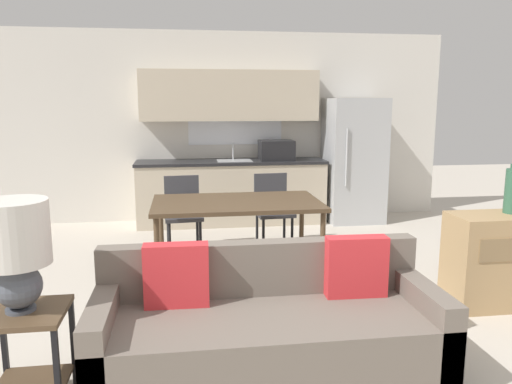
{
  "coord_description": "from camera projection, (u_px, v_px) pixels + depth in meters",
  "views": [
    {
      "loc": [
        -0.65,
        -2.67,
        1.71
      ],
      "look_at": [
        -0.05,
        1.5,
        0.95
      ],
      "focal_mm": 35.0,
      "sensor_mm": 36.0,
      "label": 1
    }
  ],
  "objects": [
    {
      "name": "kitchen_counter",
      "position": [
        232.0,
        164.0,
        7.07
      ],
      "size": [
        2.66,
        0.65,
        2.15
      ],
      "color": "beige",
      "rests_on": "ground_plane"
    },
    {
      "name": "refrigerator",
      "position": [
        354.0,
        160.0,
        7.2
      ],
      "size": [
        0.78,
        0.77,
        1.76
      ],
      "color": "#B7BABC",
      "rests_on": "ground_plane"
    },
    {
      "name": "table_lamp",
      "position": [
        15.0,
        246.0,
        2.69
      ],
      "size": [
        0.37,
        0.37,
        0.62
      ],
      "color": "#4C515B",
      "rests_on": "side_table"
    },
    {
      "name": "credenza",
      "position": [
        506.0,
        260.0,
        4.22
      ],
      "size": [
        0.98,
        0.43,
        0.79
      ],
      "color": "tan",
      "rests_on": "ground_plane"
    },
    {
      "name": "wall_back",
      "position": [
        229.0,
        127.0,
        7.27
      ],
      "size": [
        6.4,
        0.07,
        2.7
      ],
      "color": "silver",
      "rests_on": "ground_plane"
    },
    {
      "name": "couch",
      "position": [
        267.0,
        325.0,
        3.11
      ],
      "size": [
        2.1,
        0.8,
        0.85
      ],
      "color": "#3D2D1E",
      "rests_on": "ground_plane"
    },
    {
      "name": "dining_table",
      "position": [
        237.0,
        207.0,
        4.93
      ],
      "size": [
        1.65,
        0.97,
        0.75
      ],
      "color": "brown",
      "rests_on": "ground_plane"
    },
    {
      "name": "dining_chair_far_right",
      "position": [
        273.0,
        207.0,
        5.9
      ],
      "size": [
        0.45,
        0.45,
        0.87
      ],
      "rotation": [
        0.0,
        0.0,
        0.07
      ],
      "color": "#38383D",
      "rests_on": "ground_plane"
    },
    {
      "name": "dining_chair_far_left",
      "position": [
        183.0,
        210.0,
        5.71
      ],
      "size": [
        0.45,
        0.45,
        0.87
      ],
      "rotation": [
        0.0,
        0.0,
        0.07
      ],
      "color": "#38383D",
      "rests_on": "ground_plane"
    },
    {
      "name": "side_table",
      "position": [
        28.0,
        343.0,
        2.79
      ],
      "size": [
        0.44,
        0.44,
        0.58
      ],
      "color": "brown",
      "rests_on": "ground_plane"
    }
  ]
}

